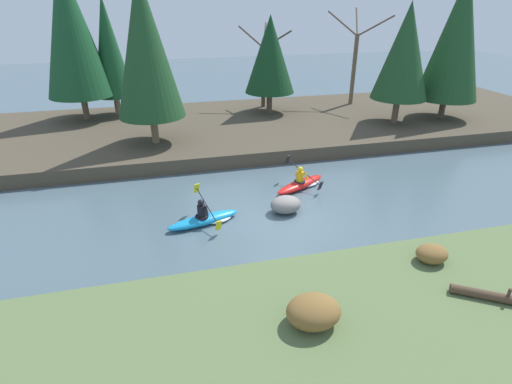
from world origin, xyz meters
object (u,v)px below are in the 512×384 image
boulder_midstream (286,205)px  driftwood_log (498,297)px  kayaker_lead (302,183)px  kayaker_middle (206,218)px

boulder_midstream → driftwood_log: bearing=-62.8°
driftwood_log → boulder_midstream: bearing=150.1°
kayaker_lead → kayaker_middle: bearing=176.6°
boulder_midstream → driftwood_log: 7.47m
boulder_midstream → driftwood_log: (3.41, -6.64, 0.35)m
kayaker_lead → boulder_midstream: kayaker_lead is taller
boulder_midstream → driftwood_log: size_ratio=0.60×
kayaker_lead → driftwood_log: kayaker_lead is taller
driftwood_log → kayaker_middle: bearing=167.5°
kayaker_lead → driftwood_log: (2.03, -8.62, 0.48)m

